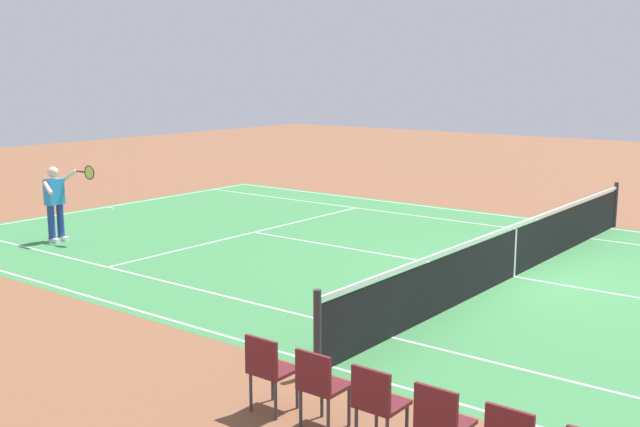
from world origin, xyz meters
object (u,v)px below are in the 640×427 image
at_px(spectator_chair_5, 320,383).
at_px(spectator_chair_6, 269,367).
at_px(tennis_net, 515,250).
at_px(spectator_chair_4, 377,401).
at_px(spectator_chair_3, 442,421).
at_px(tennis_player_near, 56,200).

distance_m(spectator_chair_5, spectator_chair_6, 0.71).
bearing_deg(tennis_net, spectator_chair_4, 103.33).
relative_size(spectator_chair_3, spectator_chair_4, 1.00).
height_order(tennis_net, spectator_chair_3, tennis_net).
xyz_separation_m(spectator_chair_3, spectator_chair_6, (2.12, 0.00, 0.00)).
xyz_separation_m(tennis_player_near, spectator_chair_3, (-11.51, 3.63, -0.41)).
distance_m(spectator_chair_3, spectator_chair_5, 1.41).
bearing_deg(tennis_player_near, tennis_net, -159.98).
height_order(spectator_chair_5, spectator_chair_6, same).
bearing_deg(spectator_chair_3, tennis_net, -71.32).
height_order(spectator_chair_3, spectator_chair_6, same).
relative_size(spectator_chair_4, spectator_chair_6, 1.00).
distance_m(tennis_player_near, spectator_chair_3, 12.08).
bearing_deg(tennis_net, spectator_chair_5, 97.73).
height_order(spectator_chair_3, spectator_chair_5, same).
height_order(tennis_player_near, spectator_chair_4, tennis_player_near).
height_order(tennis_net, spectator_chair_4, tennis_net).
bearing_deg(spectator_chair_3, spectator_chair_4, 0.00).
relative_size(tennis_net, spectator_chair_3, 13.30).
relative_size(tennis_player_near, spectator_chair_4, 1.93).
bearing_deg(spectator_chair_5, tennis_net, -82.27).
bearing_deg(spectator_chair_6, spectator_chair_5, 180.00).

